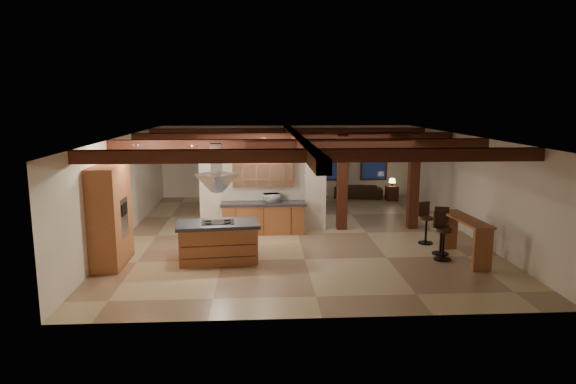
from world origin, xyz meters
name	(u,v)px	position (x,y,z in m)	size (l,w,h in m)	color
ground	(297,234)	(0.00, 0.00, 0.00)	(12.00, 12.00, 0.00)	tan
room_walls	(298,174)	(0.00, 0.00, 1.78)	(12.00, 12.00, 12.00)	silver
ceiling_beams	(298,141)	(0.00, 0.00, 2.76)	(10.00, 12.00, 0.28)	#3C1A0F
timber_posts	(378,172)	(2.50, 0.50, 1.76)	(2.50, 0.30, 2.90)	#3C1A0F
partition_wall	(263,195)	(-1.00, 0.50, 1.10)	(3.80, 0.18, 2.20)	silver
pantry_cabinet	(111,216)	(-4.67, -2.60, 1.20)	(0.67, 1.60, 2.40)	#A05833
back_counter	(264,218)	(-1.00, 0.11, 0.48)	(2.50, 0.66, 0.94)	#A05833
upper_display_cabinet	(263,171)	(-1.00, 0.31, 1.85)	(1.80, 0.36, 0.95)	#A05833
range_hood	(217,190)	(-2.14, -2.50, 1.78)	(1.10, 1.10, 1.40)	silver
back_windows	(355,160)	(2.80, 5.93, 1.50)	(2.70, 0.07, 1.70)	#3C1A0F
framed_art	(249,156)	(-1.50, 5.94, 1.70)	(0.65, 0.05, 0.85)	#3C1A0F
recessed_cans	(202,143)	(-2.53, -1.93, 2.87)	(3.16, 2.46, 0.03)	silver
kitchen_island	(218,241)	(-2.14, -2.50, 0.50)	(2.09, 1.25, 0.99)	#A05833
dining_table	(292,201)	(0.07, 3.34, 0.32)	(1.81, 1.01, 0.64)	#412210
sofa	(358,191)	(2.89, 5.50, 0.28)	(1.93, 0.75, 0.56)	black
microwave	(272,198)	(-0.75, 0.11, 1.07)	(0.46, 0.31, 0.26)	#BBBBC0
bar_counter	(465,232)	(3.95, -2.72, 0.71)	(0.64, 2.04, 1.06)	#A05833
side_table	(392,193)	(4.13, 4.95, 0.28)	(0.45, 0.45, 0.56)	#3C1A0F
table_lamp	(392,181)	(4.13, 4.95, 0.78)	(0.26, 0.26, 0.31)	black
bar_stool_a	(442,235)	(3.39, -2.71, 0.62)	(0.45, 0.46, 1.22)	black
bar_stool_b	(441,231)	(3.53, -2.23, 0.61)	(0.44, 0.45, 1.21)	black
bar_stool_c	(426,223)	(3.45, -1.23, 0.58)	(0.41, 0.42, 1.14)	black
dining_chairs	(292,194)	(0.07, 3.34, 0.57)	(1.85, 1.85, 1.12)	#3C1A0F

